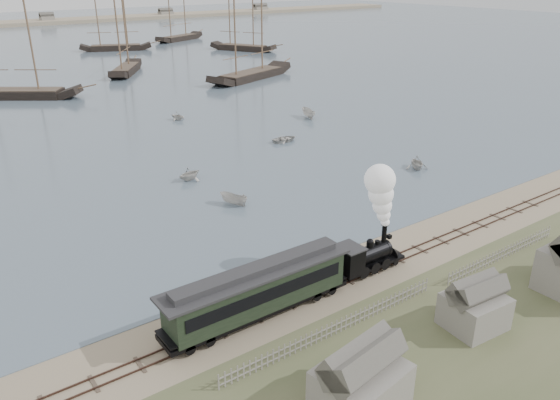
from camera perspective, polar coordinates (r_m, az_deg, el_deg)
ground at (r=47.69m, az=6.25°, el=-6.90°), size 600.00×600.00×0.00m
rail_track at (r=46.42m, az=7.90°, el=-7.83°), size 120.00×1.80×0.16m
picket_fence_west at (r=39.68m, az=5.93°, el=-13.75°), size 19.00×0.10×1.20m
picket_fence_east at (r=52.33m, az=22.21°, el=-5.75°), size 15.00×0.10×1.20m
shed_mid at (r=42.53m, az=19.40°, el=-12.32°), size 4.00×3.50×3.60m
locomotive at (r=46.02m, az=10.32°, el=-2.54°), size 7.13×2.66×8.89m
passenger_coach at (r=39.96m, az=-2.31°, el=-9.32°), size 15.15×2.92×3.68m
beached_dinghy at (r=47.33m, az=5.16°, el=-6.51°), size 3.22×4.30×0.85m
rowboat_1 at (r=66.79m, az=-9.45°, el=2.75°), size 3.44×3.75×1.66m
rowboat_2 at (r=59.14m, az=-4.89°, el=0.07°), size 3.52×2.67×1.28m
rowboat_3 at (r=81.22m, az=0.52°, el=6.41°), size 2.84×3.98×0.82m
rowboat_4 at (r=71.84m, az=14.13°, el=3.83°), size 4.19×4.02×1.70m
rowboat_5 at (r=94.64m, az=2.97°, el=9.03°), size 4.32×2.54×1.57m
rowboat_7 at (r=94.74m, az=-10.66°, el=8.64°), size 3.48×3.27×1.46m
schooner_2 at (r=120.13m, az=-26.45°, el=14.21°), size 23.15×18.70×20.00m
schooner_3 at (r=140.76m, az=-16.20°, el=16.61°), size 14.78×19.04×20.00m
schooner_4 at (r=128.85m, az=-3.13°, el=16.92°), size 26.54×14.62×20.00m
schooner_5 at (r=176.56m, az=-3.97°, el=18.54°), size 14.76×21.15×20.00m
schooner_8 at (r=183.56m, az=-17.10°, el=17.81°), size 21.86×12.50×20.00m
schooner_9 at (r=205.10m, az=-10.64°, el=18.84°), size 21.66×13.71×20.00m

